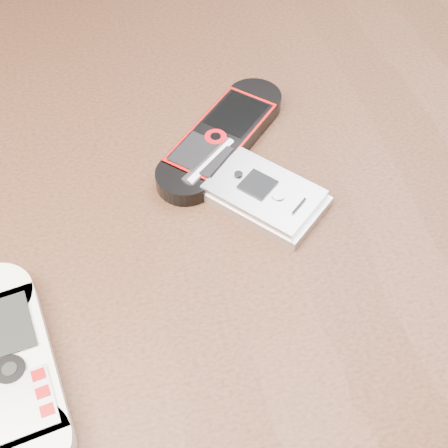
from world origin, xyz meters
TOP-DOWN VIEW (x-y plane):
  - table at (0.00, 0.00)m, footprint 1.20×0.80m
  - nokia_white at (-0.16, -0.08)m, footprint 0.08×0.17m
  - nokia_black_red at (0.03, 0.10)m, footprint 0.15×0.15m
  - motorola_razr at (0.04, 0.03)m, footprint 0.12×0.12m

SIDE VIEW (x-z plane):
  - table at x=0.00m, z-range 0.27..1.02m
  - nokia_black_red at x=0.03m, z-range 0.75..0.77m
  - motorola_razr at x=0.04m, z-range 0.75..0.77m
  - nokia_white at x=-0.16m, z-range 0.75..0.77m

